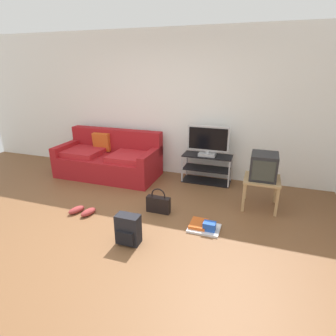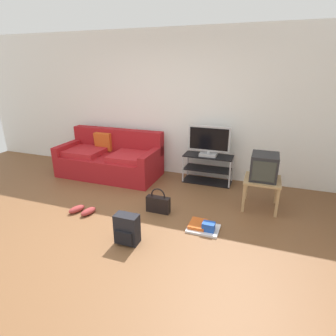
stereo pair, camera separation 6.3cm
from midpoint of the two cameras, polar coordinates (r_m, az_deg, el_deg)
ground_plane at (r=3.74m, az=-11.19°, el=-13.43°), size 9.00×9.80×0.02m
wall_back at (r=5.40m, az=1.37°, el=12.85°), size 9.00×0.10×2.70m
couch at (r=5.57m, az=-11.46°, el=1.78°), size 1.95×0.93×0.87m
tv_stand at (r=5.17m, az=8.55°, el=-0.16°), size 0.89×0.37×0.52m
flat_tv at (r=4.99m, az=8.80°, el=5.45°), size 0.75×0.22×0.54m
side_table at (r=4.37m, az=19.25°, el=-3.07°), size 0.52×0.52×0.47m
crt_tv at (r=4.29m, az=19.66°, el=0.26°), size 0.38×0.43×0.38m
backpack at (r=3.46m, az=-7.95°, el=-12.42°), size 0.29×0.23×0.38m
handbag at (r=4.11m, az=-1.61°, el=-7.38°), size 0.35×0.11×0.38m
sneakers_pair at (r=4.30m, az=-16.86°, el=-8.36°), size 0.39×0.28×0.09m
floor_tray at (r=3.77m, az=7.73°, el=-11.94°), size 0.41×0.33×0.14m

